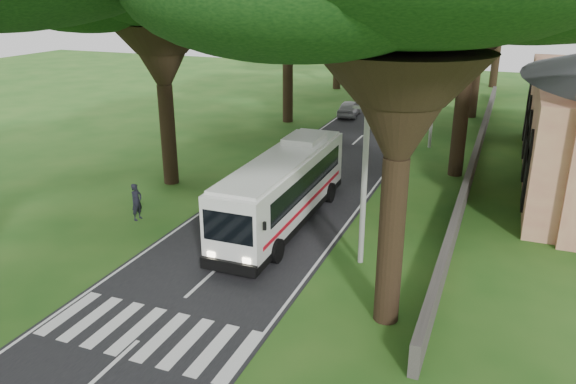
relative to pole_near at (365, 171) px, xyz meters
The scene contains 12 objects.
ground 9.15m from the pole_near, 132.51° to the right, with size 140.00×140.00×0.00m, color #1D4B15.
road 20.21m from the pole_near, 106.14° to the left, with size 8.00×120.00×0.04m, color black.
crosswalk 10.57m from the pole_near, 124.51° to the right, with size 8.00×3.00×0.01m, color silver.
property_wall 18.68m from the pole_near, 79.00° to the left, with size 0.35×50.00×1.20m, color #383533.
pole_near is the anchor object (origin of this frame).
pole_mid 20.00m from the pole_near, 90.00° to the left, with size 1.60×0.24×8.00m.
pole_far 40.00m from the pole_near, 90.00° to the left, with size 1.60×0.24×8.00m.
coach_bus 5.86m from the pole_near, 150.32° to the left, with size 2.95×12.14×3.57m.
distant_car_a 29.51m from the pole_near, 106.86° to the left, with size 1.73×4.30×1.47m, color #A1A0A5.
distant_car_b 41.98m from the pole_near, 99.10° to the left, with size 1.54×4.43×1.46m, color navy.
distant_car_c 58.31m from the pole_near, 92.63° to the left, with size 1.98×4.87×1.41m, color maroon.
pedestrian 12.34m from the pole_near, behind, with size 0.71×0.46×1.94m, color black.
Camera 1 is at (10.70, -15.58, 11.33)m, focal length 35.00 mm.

